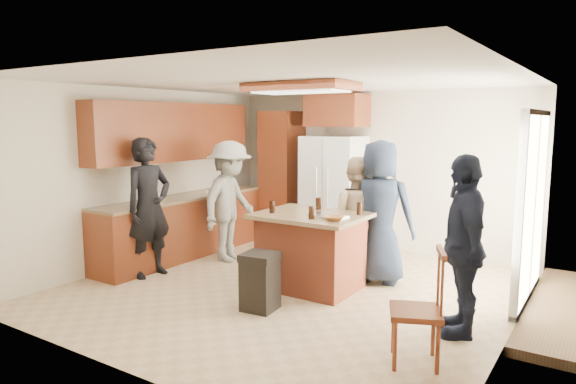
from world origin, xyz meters
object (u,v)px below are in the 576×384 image
Objects in this scene: person_counter at (230,201)px; refrigerator at (334,193)px; kitchen_island at (311,250)px; person_behind_right at (379,212)px; trash_bin at (260,281)px; person_side_right at (463,245)px; spindle_chair at (418,312)px; person_front_left at (149,207)px; person_behind_left at (355,218)px.

person_counter is 0.98× the size of refrigerator.
kitchen_island is (0.73, -1.94, -0.43)m from refrigerator.
kitchen_island is (-0.60, -0.67, -0.43)m from person_behind_right.
trash_bin is (0.64, -2.88, -0.58)m from refrigerator.
person_side_right reaches higher than spindle_chair.
spindle_chair is (3.81, -0.52, -0.46)m from person_front_left.
spindle_chair is at bearing -34.86° from kitchen_island.
person_behind_right is 1.84m from refrigerator.
spindle_chair is at bearing -34.57° from person_side_right.
trash_bin is 0.63× the size of spindle_chair.
person_front_left is 1.04× the size of person_counter.
person_counter is 3.81m from spindle_chair.
person_behind_right is 1.82× the size of spindle_chair.
person_front_left is 1.05× the size of person_side_right.
person_front_left is at bearing 154.65° from person_counter.
person_front_left is at bearing -110.66° from person_side_right.
person_front_left is at bearing 19.97° from person_behind_right.
person_behind_left is 0.34m from person_behind_right.
person_behind_right is at bearing -90.17° from person_counter.
refrigerator reaches higher than person_counter.
refrigerator is at bearing -37.17° from person_counter.
person_behind_left is 1.60× the size of spindle_chair.
spindle_chair is (1.85, -0.29, 0.13)m from trash_bin.
person_behind_right reaches higher than person_behind_left.
spindle_chair is at bearing -91.62° from person_front_left.
kitchen_island is (-0.27, -0.67, -0.32)m from person_behind_left.
spindle_chair reaches higher than kitchen_island.
person_behind_left reaches higher than trash_bin.
kitchen_island is 0.95m from trash_bin.
person_front_left is 2.70m from person_behind_left.
spindle_chair is (1.49, -1.89, -0.34)m from person_behind_left.
person_behind_right is 1.84m from trash_bin.
kitchen_island is at bearing 40.70° from person_behind_right.
person_side_right is (1.30, -1.06, -0.04)m from person_behind_right.
person_behind_left is 1.94m from person_side_right.
refrigerator reaches higher than person_side_right.
person_counter reaches higher than spindle_chair.
person_counter reaches higher than person_side_right.
kitchen_island reaches higher than trash_bin.
trash_bin is at bearing -90.47° from person_front_left.
person_behind_left is 0.91× the size of person_counter.
person_front_left reaches higher than person_side_right.
refrigerator is at bearing 110.45° from kitchen_island.
person_behind_right reaches higher than person_counter.
person_behind_right reaches higher than kitchen_island.
person_front_left reaches higher than trash_bin.
person_behind_left is at bearing 77.29° from trash_bin.
trash_bin is (-0.09, -0.94, -0.16)m from kitchen_island.
person_behind_left reaches higher than spindle_chair.
person_behind_right reaches higher than spindle_chair.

